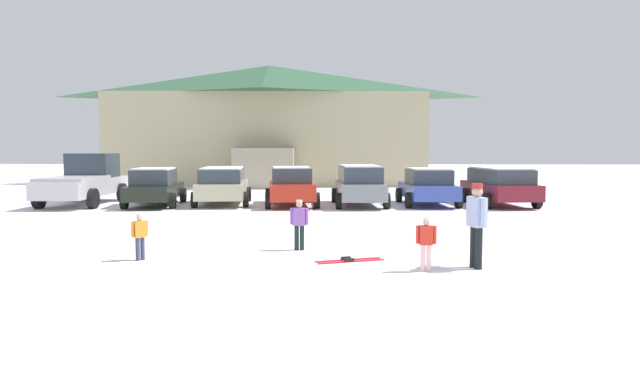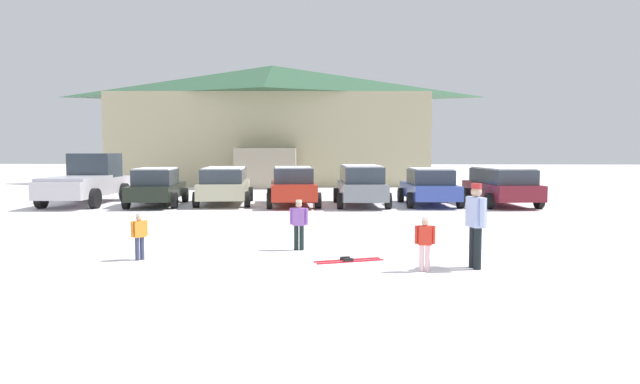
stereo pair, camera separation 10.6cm
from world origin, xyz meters
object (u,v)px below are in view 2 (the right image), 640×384
(skier_adult_in_blue_parka, at_px, (476,221))
(skier_child_in_orange_jacket, at_px, (139,234))
(parked_blue_hatchback, at_px, (429,186))
(skier_child_in_red_jacket, at_px, (425,241))
(skier_child_in_purple_jacket, at_px, (299,222))
(ski_lodge, at_px, (272,124))
(pickup_truck, at_px, (88,181))
(parked_maroon_van, at_px, (501,185))
(parked_grey_wagon, at_px, (361,184))
(parked_red_sedan, at_px, (293,186))
(parked_beige_suv, at_px, (225,184))
(parked_black_sedan, at_px, (157,186))
(pair_of_skis, at_px, (348,260))

(skier_adult_in_blue_parka, relative_size, skier_child_in_orange_jacket, 1.69)
(parked_blue_hatchback, xyz_separation_m, skier_child_in_red_jacket, (-2.05, -12.99, -0.20))
(skier_child_in_purple_jacket, relative_size, skier_child_in_orange_jacket, 1.18)
(ski_lodge, bearing_deg, pickup_truck, -112.10)
(pickup_truck, bearing_deg, parked_maroon_van, -0.11)
(parked_blue_hatchback, xyz_separation_m, skier_child_in_orange_jacket, (-7.88, -12.08, -0.23))
(parked_blue_hatchback, distance_m, skier_child_in_purple_jacket, 11.71)
(parked_grey_wagon, bearing_deg, skier_adult_in_blue_parka, -81.62)
(parked_red_sedan, height_order, pickup_truck, pickup_truck)
(parked_beige_suv, relative_size, parked_blue_hatchback, 1.12)
(pickup_truck, height_order, skier_child_in_purple_jacket, pickup_truck)
(parked_black_sedan, height_order, skier_child_in_purple_jacket, parked_black_sedan)
(parked_black_sedan, height_order, parked_maroon_van, parked_maroon_van)
(skier_child_in_purple_jacket, bearing_deg, pair_of_skis, -48.90)
(parked_black_sedan, bearing_deg, parked_blue_hatchback, 2.84)
(pickup_truck, bearing_deg, parked_grey_wagon, -1.59)
(parked_beige_suv, xyz_separation_m, parked_grey_wagon, (5.75, -0.40, 0.04))
(parked_red_sedan, distance_m, parked_maroon_van, 8.64)
(ski_lodge, height_order, pair_of_skis, ski_lodge)
(pickup_truck, height_order, skier_adult_in_blue_parka, pickup_truck)
(parked_beige_suv, xyz_separation_m, skier_child_in_purple_jacket, (3.99, -10.90, -0.20))
(parked_blue_hatchback, distance_m, pickup_truck, 14.49)
(parked_maroon_van, bearing_deg, parked_red_sedan, -177.31)
(parked_beige_suv, relative_size, skier_child_in_red_jacket, 4.55)
(parked_black_sedan, height_order, parked_beige_suv, parked_beige_suv)
(parked_black_sedan, xyz_separation_m, skier_child_in_red_jacket, (9.24, -12.43, -0.20))
(ski_lodge, height_order, parked_maroon_van, ski_lodge)
(parked_blue_hatchback, xyz_separation_m, skier_adult_in_blue_parka, (-1.03, -12.67, 0.15))
(parked_beige_suv, bearing_deg, skier_child_in_orange_jacket, -86.59)
(parked_maroon_van, distance_m, skier_child_in_purple_jacket, 13.19)
(parked_beige_suv, bearing_deg, parked_blue_hatchback, -0.95)
(skier_child_in_purple_jacket, height_order, skier_child_in_orange_jacket, skier_child_in_purple_jacket)
(parked_beige_suv, bearing_deg, parked_grey_wagon, -4.00)
(skier_child_in_purple_jacket, height_order, skier_adult_in_blue_parka, skier_adult_in_blue_parka)
(parked_grey_wagon, xyz_separation_m, parked_maroon_van, (5.82, 0.29, -0.04))
(ski_lodge, relative_size, skier_child_in_red_jacket, 20.09)
(skier_adult_in_blue_parka, xyz_separation_m, skier_child_in_orange_jacket, (-6.86, 0.59, -0.38))
(parked_grey_wagon, distance_m, skier_child_in_orange_jacket, 12.85)
(pickup_truck, height_order, skier_child_in_red_jacket, pickup_truck)
(parked_red_sedan, relative_size, pickup_truck, 0.77)
(ski_lodge, bearing_deg, parked_red_sedan, -80.01)
(parked_beige_suv, height_order, pair_of_skis, parked_beige_suv)
(pickup_truck, bearing_deg, skier_child_in_purple_jacket, -47.67)
(parked_red_sedan, height_order, skier_adult_in_blue_parka, skier_adult_in_blue_parka)
(ski_lodge, relative_size, parked_red_sedan, 4.78)
(ski_lodge, bearing_deg, parked_black_sedan, -100.53)
(parked_beige_suv, height_order, parked_red_sedan, parked_red_sedan)
(skier_child_in_orange_jacket, height_order, pair_of_skis, skier_child_in_orange_jacket)
(skier_adult_in_blue_parka, bearing_deg, parked_maroon_van, 72.56)
(skier_child_in_purple_jacket, distance_m, skier_adult_in_blue_parka, 4.08)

